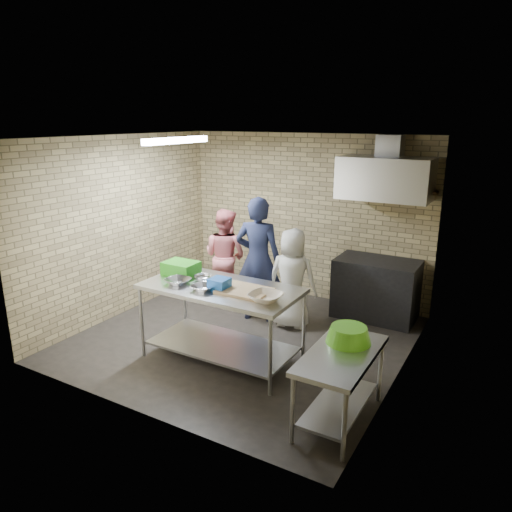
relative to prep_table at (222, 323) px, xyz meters
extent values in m
plane|color=black|center=(-0.08, 0.61, -0.48)|extent=(4.20, 4.20, 0.00)
plane|color=black|center=(-0.08, 0.61, 2.22)|extent=(4.20, 4.20, 0.00)
cube|color=tan|center=(-0.08, 2.61, 0.87)|extent=(4.20, 0.06, 2.70)
cube|color=tan|center=(-0.08, -1.39, 0.87)|extent=(4.20, 0.06, 2.70)
cube|color=tan|center=(-2.18, 0.61, 0.87)|extent=(0.06, 4.00, 2.70)
cube|color=tan|center=(2.02, 0.61, 0.87)|extent=(0.06, 4.00, 2.70)
cube|color=silver|center=(0.00, 0.00, 0.00)|extent=(1.93, 0.97, 0.97)
cube|color=silver|center=(1.72, -0.49, -0.11)|extent=(0.60, 1.20, 0.75)
cube|color=black|center=(1.27, 2.26, -0.03)|extent=(1.20, 0.70, 0.90)
cube|color=silver|center=(1.27, 2.31, 1.62)|extent=(1.30, 0.60, 0.60)
cube|color=#A5A8AD|center=(1.27, 2.46, 2.07)|extent=(0.35, 0.30, 0.30)
cube|color=#3F2B19|center=(1.57, 2.50, 1.44)|extent=(0.80, 0.20, 0.04)
cube|color=white|center=(-1.08, 0.61, 2.16)|extent=(0.10, 1.25, 0.08)
cube|color=green|center=(-0.70, 0.12, 0.57)|extent=(0.43, 0.32, 0.17)
cube|color=blue|center=(0.05, -0.10, 0.55)|extent=(0.21, 0.21, 0.14)
cube|color=#DAB17D|center=(0.35, -0.02, 0.50)|extent=(0.59, 0.45, 0.03)
imported|color=#B8BAC0|center=(-0.50, -0.20, 0.52)|extent=(0.31, 0.31, 0.07)
imported|color=silver|center=(-0.30, 0.05, 0.52)|extent=(0.24, 0.24, 0.07)
imported|color=silver|center=(-0.10, -0.22, 0.52)|extent=(0.29, 0.29, 0.07)
imported|color=beige|center=(0.70, -0.15, 0.53)|extent=(0.39, 0.39, 0.09)
cylinder|color=green|center=(1.72, 2.50, 1.53)|extent=(0.06, 0.06, 0.15)
imported|color=black|center=(-0.23, 1.32, 0.45)|extent=(0.77, 0.59, 1.86)
imported|color=pink|center=(-1.05, 1.68, 0.29)|extent=(0.78, 0.62, 1.55)
imported|color=silver|center=(0.32, 1.34, 0.24)|extent=(0.77, 0.56, 1.45)
camera|label=1|loc=(3.10, -4.53, 2.46)|focal=33.70mm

